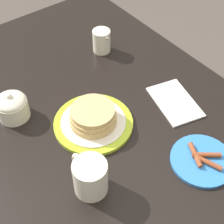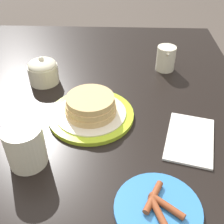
{
  "view_description": "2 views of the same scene",
  "coord_description": "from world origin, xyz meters",
  "px_view_note": "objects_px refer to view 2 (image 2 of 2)",
  "views": [
    {
      "loc": [
        -0.52,
        0.35,
        1.56
      ],
      "look_at": [
        0.04,
        -0.07,
        0.79
      ],
      "focal_mm": 55.0,
      "sensor_mm": 36.0,
      "label": 1
    },
    {
      "loc": [
        -0.56,
        -0.09,
        1.26
      ],
      "look_at": [
        0.04,
        -0.07,
        0.79
      ],
      "focal_mm": 45.0,
      "sensor_mm": 36.0,
      "label": 2
    }
  ],
  "objects_px": {
    "pancake_plate": "(91,109)",
    "side_plate_bacon": "(158,209)",
    "sugar_bowl": "(43,71)",
    "napkin": "(190,139)",
    "coffee_mug": "(26,145)",
    "creamer_pitcher": "(166,58)"
  },
  "relations": [
    {
      "from": "pancake_plate",
      "to": "coffee_mug",
      "type": "relative_size",
      "value": 1.93
    },
    {
      "from": "creamer_pitcher",
      "to": "pancake_plate",
      "type": "bearing_deg",
      "value": 139.82
    },
    {
      "from": "pancake_plate",
      "to": "sugar_bowl",
      "type": "xyz_separation_m",
      "value": [
        0.18,
        0.17,
        0.02
      ]
    },
    {
      "from": "pancake_plate",
      "to": "creamer_pitcher",
      "type": "relative_size",
      "value": 2.32
    },
    {
      "from": "side_plate_bacon",
      "to": "sugar_bowl",
      "type": "bearing_deg",
      "value": 35.47
    },
    {
      "from": "side_plate_bacon",
      "to": "coffee_mug",
      "type": "relative_size",
      "value": 1.42
    },
    {
      "from": "napkin",
      "to": "sugar_bowl",
      "type": "bearing_deg",
      "value": 58.99
    },
    {
      "from": "side_plate_bacon",
      "to": "coffee_mug",
      "type": "height_order",
      "value": "coffee_mug"
    },
    {
      "from": "side_plate_bacon",
      "to": "napkin",
      "type": "height_order",
      "value": "side_plate_bacon"
    },
    {
      "from": "creamer_pitcher",
      "to": "sugar_bowl",
      "type": "relative_size",
      "value": 1.07
    },
    {
      "from": "pancake_plate",
      "to": "side_plate_bacon",
      "type": "xyz_separation_m",
      "value": [
        -0.29,
        -0.16,
        -0.02
      ]
    },
    {
      "from": "sugar_bowl",
      "to": "creamer_pitcher",
      "type": "bearing_deg",
      "value": -76.13
    },
    {
      "from": "sugar_bowl",
      "to": "napkin",
      "type": "bearing_deg",
      "value": -121.01
    },
    {
      "from": "creamer_pitcher",
      "to": "napkin",
      "type": "height_order",
      "value": "creamer_pitcher"
    },
    {
      "from": "sugar_bowl",
      "to": "pancake_plate",
      "type": "bearing_deg",
      "value": -135.86
    },
    {
      "from": "creamer_pitcher",
      "to": "sugar_bowl",
      "type": "bearing_deg",
      "value": 103.87
    },
    {
      "from": "side_plate_bacon",
      "to": "napkin",
      "type": "relative_size",
      "value": 0.85
    },
    {
      "from": "side_plate_bacon",
      "to": "sugar_bowl",
      "type": "xyz_separation_m",
      "value": [
        0.47,
        0.33,
        0.04
      ]
    },
    {
      "from": "pancake_plate",
      "to": "sugar_bowl",
      "type": "height_order",
      "value": "sugar_bowl"
    },
    {
      "from": "sugar_bowl",
      "to": "napkin",
      "type": "xyz_separation_m",
      "value": [
        -0.26,
        -0.43,
        -0.04
      ]
    },
    {
      "from": "side_plate_bacon",
      "to": "pancake_plate",
      "type": "bearing_deg",
      "value": 29.01
    },
    {
      "from": "coffee_mug",
      "to": "creamer_pitcher",
      "type": "bearing_deg",
      "value": -39.1
    }
  ]
}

